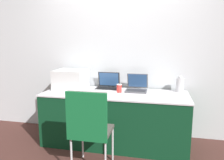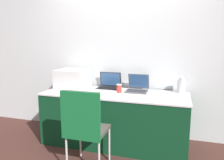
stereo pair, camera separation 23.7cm
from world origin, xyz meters
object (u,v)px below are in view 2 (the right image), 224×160
(laptop_right, at_px, (137,87))
(metal_pitcher, at_px, (181,86))
(external_keyboard, at_px, (103,92))
(printer, at_px, (73,78))
(chair, at_px, (84,122))
(coffee_cup, at_px, (119,88))
(laptop_left, at_px, (109,85))

(laptop_right, distance_m, metal_pitcher, 0.63)
(laptop_right, xyz_separation_m, external_keyboard, (-0.47, -0.23, -0.04))
(metal_pitcher, bearing_deg, external_keyboard, -165.76)
(laptop_right, bearing_deg, metal_pitcher, 4.47)
(printer, height_order, external_keyboard, printer)
(laptop_right, bearing_deg, chair, -112.19)
(printer, height_order, metal_pitcher, printer)
(coffee_cup, height_order, metal_pitcher, metal_pitcher)
(laptop_left, bearing_deg, external_keyboard, -91.55)
(printer, distance_m, laptop_left, 0.58)
(laptop_left, height_order, external_keyboard, laptop_left)
(printer, bearing_deg, laptop_right, 5.23)
(laptop_left, height_order, chair, laptop_left)
(coffee_cup, relative_size, metal_pitcher, 0.49)
(laptop_right, bearing_deg, laptop_left, 174.07)
(laptop_left, bearing_deg, printer, -165.77)
(laptop_left, relative_size, chair, 0.35)
(coffee_cup, height_order, chair, chair)
(printer, distance_m, external_keyboard, 0.58)
(coffee_cup, xyz_separation_m, chair, (-0.18, -0.85, -0.22))
(printer, bearing_deg, coffee_cup, -5.65)
(chair, bearing_deg, laptop_right, 67.81)
(laptop_right, relative_size, chair, 0.35)
(laptop_left, bearing_deg, laptop_right, -5.93)
(external_keyboard, bearing_deg, coffee_cup, 14.20)
(chair, bearing_deg, metal_pitcher, 45.70)
(coffee_cup, bearing_deg, laptop_right, 35.73)
(chair, bearing_deg, coffee_cup, 78.09)
(laptop_left, xyz_separation_m, chair, (0.04, -1.06, -0.22))
(laptop_right, distance_m, coffee_cup, 0.29)
(laptop_left, xyz_separation_m, laptop_right, (0.46, -0.05, -0.00))
(laptop_left, relative_size, laptop_right, 1.00)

